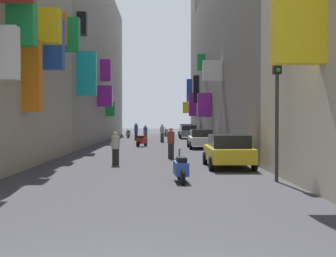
% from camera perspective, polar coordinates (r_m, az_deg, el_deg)
% --- Properties ---
extents(ground_plane, '(140.00, 140.00, 0.00)m').
position_cam_1_polar(ground_plane, '(35.16, -1.97, -2.29)').
color(ground_plane, '#38383D').
extents(building_left_mid_c, '(7.33, 36.73, 16.72)m').
position_cam_1_polar(building_left_mid_c, '(47.91, -11.43, 8.62)').
color(building_left_mid_c, gray).
rests_on(building_left_mid_c, ground).
extents(building_right_mid_a, '(7.37, 37.83, 15.48)m').
position_cam_1_polar(building_right_mid_a, '(39.39, 9.98, 9.34)').
color(building_right_mid_a, slate).
rests_on(building_right_mid_a, ground).
extents(building_right_mid_b, '(7.30, 7.90, 21.31)m').
position_cam_1_polar(building_right_mid_b, '(62.17, 5.96, 9.03)').
color(building_right_mid_b, slate).
rests_on(building_right_mid_b, ground).
extents(parked_car_silver, '(1.90, 4.14, 1.54)m').
position_cam_1_polar(parked_car_silver, '(57.38, 2.30, -0.16)').
color(parked_car_silver, '#B7B7BC').
rests_on(parked_car_silver, ground).
extents(parked_car_yellow, '(1.96, 3.98, 1.45)m').
position_cam_1_polar(parked_car_yellow, '(19.76, 7.71, -2.78)').
color(parked_car_yellow, gold).
rests_on(parked_car_yellow, ground).
extents(parked_car_grey, '(2.00, 4.06, 1.48)m').
position_cam_1_polar(parked_car_grey, '(49.58, 2.60, -0.40)').
color(parked_car_grey, slate).
rests_on(parked_car_grey, ground).
extents(parked_car_white, '(1.83, 4.13, 1.39)m').
position_cam_1_polar(parked_car_white, '(32.77, 4.21, -1.26)').
color(parked_car_white, white).
rests_on(parked_car_white, ground).
extents(scooter_blue, '(0.50, 1.90, 1.13)m').
position_cam_1_polar(scooter_blue, '(15.13, 1.67, -5.10)').
color(scooter_blue, '#2D4CAD').
rests_on(scooter_blue, ground).
extents(scooter_silver, '(0.62, 1.86, 1.13)m').
position_cam_1_polar(scooter_silver, '(51.99, -5.11, -0.67)').
color(scooter_silver, '#ADADB2').
rests_on(scooter_silver, ground).
extents(scooter_white, '(0.62, 1.80, 1.13)m').
position_cam_1_polar(scooter_white, '(55.73, -0.22, -0.55)').
color(scooter_white, silver).
rests_on(scooter_white, ground).
extents(scooter_red, '(0.84, 1.86, 1.13)m').
position_cam_1_polar(scooter_red, '(34.83, -3.37, -1.57)').
color(scooter_red, red).
rests_on(scooter_red, ground).
extents(pedestrian_crossing, '(0.49, 0.49, 1.78)m').
position_cam_1_polar(pedestrian_crossing, '(45.82, -4.09, -0.38)').
color(pedestrian_crossing, '#2C2C2C').
rests_on(pedestrian_crossing, ground).
extents(pedestrian_near_left, '(0.53, 0.53, 1.68)m').
position_cam_1_polar(pedestrian_near_left, '(41.54, -0.75, -0.61)').
color(pedestrian_near_left, '#353535').
rests_on(pedestrian_near_left, ground).
extents(pedestrian_near_right, '(0.50, 0.50, 1.69)m').
position_cam_1_polar(pedestrian_near_right, '(24.06, 0.38, -1.87)').
color(pedestrian_near_right, '#282828').
rests_on(pedestrian_near_right, ground).
extents(pedestrian_mid_street, '(0.43, 0.43, 1.55)m').
position_cam_1_polar(pedestrian_mid_street, '(20.75, -6.71, -2.56)').
color(pedestrian_mid_street, black).
rests_on(pedestrian_mid_street, ground).
extents(pedestrian_far_away, '(0.39, 0.39, 1.59)m').
position_cam_1_polar(pedestrian_far_away, '(42.75, -2.90, -0.63)').
color(pedestrian_far_away, '#3C3C3C').
rests_on(pedestrian_far_away, ground).
extents(traffic_light_near_corner, '(0.26, 0.34, 4.40)m').
position_cam_1_polar(traffic_light_near_corner, '(15.57, 13.76, 4.35)').
color(traffic_light_near_corner, '#2D2D2D').
rests_on(traffic_light_near_corner, ground).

